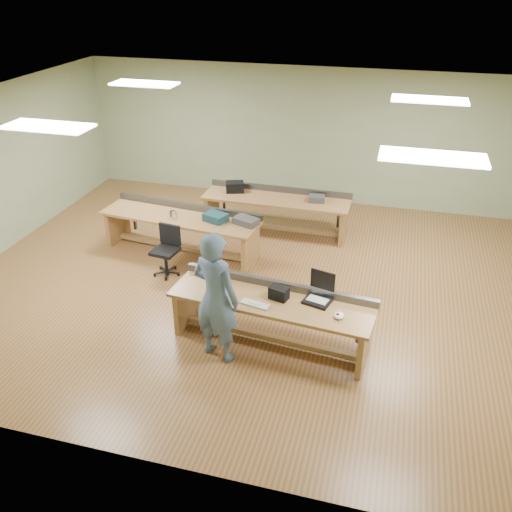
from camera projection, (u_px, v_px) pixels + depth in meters
The scene contains 21 objects.
floor at pixel (256, 283), 9.43m from camera, with size 10.00×10.00×0.00m, color olive.
ceiling at pixel (255, 110), 7.99m from camera, with size 10.00×10.00×0.00m, color silver.
wall_back at pixel (302, 136), 12.10m from camera, with size 10.00×0.04×3.00m, color #93A27A.
wall_front at pixel (149, 358), 5.32m from camera, with size 10.00×0.04×3.00m, color #93A27A.
fluor_panels at pixel (255, 112), 8.00m from camera, with size 6.20×3.50×0.03m.
workbench_front at pixel (271, 310), 7.72m from camera, with size 2.98×1.08×0.86m.
workbench_mid at pixel (181, 225), 10.21m from camera, with size 3.11×1.14×0.86m.
workbench_back at pixel (276, 206), 10.98m from camera, with size 2.97×0.82×0.86m.
person at pixel (216, 297), 7.26m from camera, with size 0.70×0.46×1.93m, color slate.
laptop_base at pixel (317, 301), 7.54m from camera, with size 0.36×0.30×0.04m, color black.
laptop_screen at pixel (323, 280), 7.52m from camera, with size 0.36×0.02×0.29m, color black.
keyboard at pixel (255, 304), 7.49m from camera, with size 0.41×0.14×0.02m, color beige.
trackball_mouse at pixel (339, 316), 7.21m from camera, with size 0.14×0.16×0.07m, color white.
camera_bag at pixel (279, 293), 7.59m from camera, with size 0.26×0.17×0.18m, color black.
task_chair at pixel (167, 257), 9.58m from camera, with size 0.54×0.54×0.90m.
parts_bin_teal at pixel (216, 217), 9.88m from camera, with size 0.40×0.30×0.14m, color #153944.
parts_bin_grey at pixel (246, 221), 9.76m from camera, with size 0.44×0.28×0.12m, color #38383A.
mug at pixel (173, 214), 10.06m from camera, with size 0.13×0.13×0.10m, color #38383A.
drinks_can at pixel (174, 215), 9.97m from camera, with size 0.07×0.07×0.13m, color silver.
storage_box_back at pixel (235, 187), 11.12m from camera, with size 0.36×0.26×0.21m, color black.
tray_back at pixel (317, 199), 10.67m from camera, with size 0.31×0.23×0.12m, color #38383A.
Camera 1 is at (2.11, -7.77, 4.94)m, focal length 38.00 mm.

